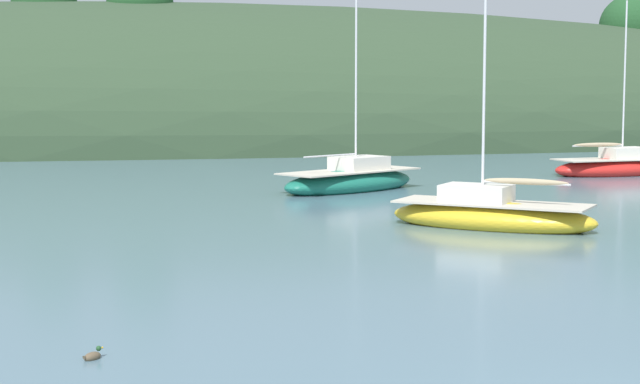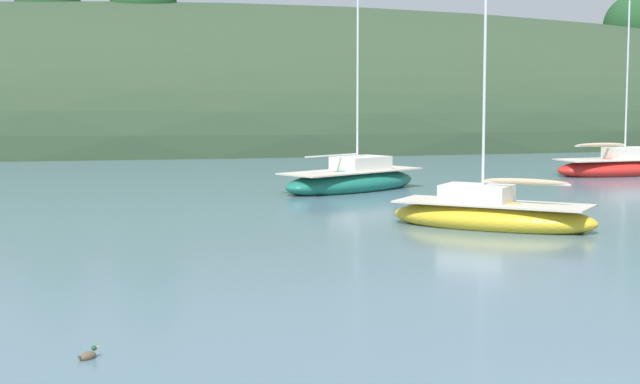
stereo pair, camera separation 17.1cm
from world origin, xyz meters
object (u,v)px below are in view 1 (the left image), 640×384
object	(u,v)px
sailboat_yellow_far	(617,167)
duck_lone_right	(93,356)
sailboat_cream_ketch	(351,181)
sailboat_white_near	(491,215)

from	to	relation	value
sailboat_yellow_far	duck_lone_right	distance (m)	40.21
sailboat_yellow_far	sailboat_cream_ketch	bearing A→B (deg)	-162.88
sailboat_yellow_far	duck_lone_right	size ratio (longest dim) A/B	24.41
sailboat_yellow_far	sailboat_white_near	size ratio (longest dim) A/B	1.14
sailboat_yellow_far	sailboat_cream_ketch	size ratio (longest dim) A/B	0.94
sailboat_yellow_far	sailboat_white_near	bearing A→B (deg)	-128.73
sailboat_yellow_far	sailboat_cream_ketch	distance (m)	15.90
sailboat_yellow_far	duck_lone_right	bearing A→B (deg)	-130.44
sailboat_cream_ketch	duck_lone_right	size ratio (longest dim) A/B	25.94
sailboat_yellow_far	duck_lone_right	world-z (taller)	sailboat_yellow_far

